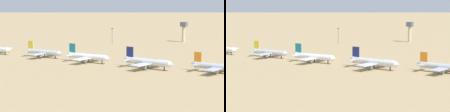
{
  "view_description": "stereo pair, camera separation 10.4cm",
  "coord_description": "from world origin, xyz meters",
  "views": [
    {
      "loc": [
        194.2,
        -284.12,
        50.32
      ],
      "look_at": [
        17.79,
        -8.31,
        6.0
      ],
      "focal_mm": 82.73,
      "sensor_mm": 36.0,
      "label": 1
    },
    {
      "loc": [
        194.29,
        -284.06,
        50.32
      ],
      "look_at": [
        17.79,
        -8.31,
        6.0
      ],
      "focal_mm": 82.73,
      "sensor_mm": 36.0,
      "label": 2
    }
  ],
  "objects": [
    {
      "name": "light_pole_mid",
      "position": [
        -49.2,
        96.69,
        8.16
      ],
      "size": [
        1.8,
        0.5,
        13.96
      ],
      "color": "#59595E",
      "rests_on": "ground"
    },
    {
      "name": "parked_jet_orange_4",
      "position": [
        85.49,
        -0.52,
        3.76
      ],
      "size": [
        34.77,
        29.26,
        11.49
      ],
      "rotation": [
        0.0,
        0.0,
        -0.06
      ],
      "color": "silver",
      "rests_on": "ground"
    },
    {
      "name": "parked_jet_teal_2",
      "position": [
        -2.71,
        -6.58,
        3.91
      ],
      "size": [
        36.08,
        30.24,
        11.94
      ],
      "rotation": [
        0.0,
        0.0,
        -0.03
      ],
      "color": "white",
      "rests_on": "ground"
    },
    {
      "name": "parked_jet_navy_3",
      "position": [
        43.31,
        -7.82,
        4.12
      ],
      "size": [
        38.1,
        32.25,
        12.58
      ],
      "rotation": [
        0.0,
        0.0,
        -0.11
      ],
      "color": "silver",
      "rests_on": "ground"
    },
    {
      "name": "ground",
      "position": [
        0.0,
        0.0,
        0.0
      ],
      "size": [
        4000.0,
        4000.0,
        0.0
      ],
      "primitive_type": "plane",
      "color": "tan"
    },
    {
      "name": "control_tower",
      "position": [
        -1.84,
        143.01,
        11.08
      ],
      "size": [
        5.2,
        5.2,
        18.36
      ],
      "color": "#C6B793",
      "rests_on": "ground"
    },
    {
      "name": "parked_jet_yellow_1",
      "position": [
        -43.74,
        -3.27,
        3.67
      ],
      "size": [
        33.87,
        28.38,
        11.21
      ],
      "rotation": [
        0.0,
        0.0,
        -0.02
      ],
      "color": "silver",
      "rests_on": "ground"
    }
  ]
}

